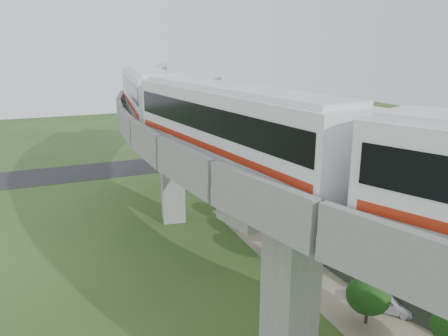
{
  "coord_description": "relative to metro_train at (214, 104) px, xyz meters",
  "views": [
    {
      "loc": [
        -9.34,
        -26.66,
        15.77
      ],
      "look_at": [
        1.9,
        0.43,
        7.5
      ],
      "focal_mm": 35.0,
      "sensor_mm": 36.0,
      "label": 1
    }
  ],
  "objects": [
    {
      "name": "car_dark",
      "position": [
        12.47,
        8.06,
        -11.6
      ],
      "size": [
        4.9,
        2.73,
        1.34
      ],
      "primitive_type": "imported",
      "rotation": [
        0.0,
        0.0,
        1.38
      ],
      "color": "black",
      "rests_on": "dirt_lot"
    },
    {
      "name": "metro_train",
      "position": [
        0.0,
        0.0,
        0.0
      ],
      "size": [
        11.51,
        61.33,
        3.64
      ],
      "color": "silver",
      "rests_on": "ground"
    },
    {
      "name": "car_white",
      "position": [
        8.51,
        -7.19,
        -11.72
      ],
      "size": [
        3.09,
        3.29,
        1.1
      ],
      "primitive_type": "imported",
      "rotation": [
        0.0,
        0.0,
        0.71
      ],
      "color": "silver",
      "rests_on": "dirt_lot"
    },
    {
      "name": "tree_1",
      "position": [
        10.19,
        20.71,
        -9.97
      ],
      "size": [
        3.0,
        3.0,
        3.62
      ],
      "color": "#382314",
      "rests_on": "ground"
    },
    {
      "name": "dirt_lot",
      "position": [
        13.63,
        -0.38,
        -12.29
      ],
      "size": [
        18.0,
        26.0,
        0.04
      ],
      "primitive_type": "cube",
      "color": "gray",
      "rests_on": "ground"
    },
    {
      "name": "tree_4",
      "position": [
        6.89,
        2.41,
        -9.8
      ],
      "size": [
        3.12,
        3.12,
        3.84
      ],
      "color": "#382314",
      "rests_on": "ground"
    },
    {
      "name": "tree_6",
      "position": [
        6.48,
        -7.73,
        -10.44
      ],
      "size": [
        2.54,
        2.54,
        2.95
      ],
      "color": "#382314",
      "rests_on": "ground"
    },
    {
      "name": "tree_3",
      "position": [
        6.27,
        8.1,
        -10.27
      ],
      "size": [
        2.7,
        2.7,
        3.19
      ],
      "color": "#382314",
      "rests_on": "ground"
    },
    {
      "name": "tree_5",
      "position": [
        5.59,
        -0.42,
        -9.95
      ],
      "size": [
        2.49,
        2.49,
        3.42
      ],
      "color": "#382314",
      "rests_on": "ground"
    },
    {
      "name": "asphalt_road",
      "position": [
        -0.37,
        31.62,
        -12.29
      ],
      "size": [
        60.0,
        8.0,
        0.03
      ],
      "primitive_type": "cube",
      "color": "#232326",
      "rests_on": "ground"
    },
    {
      "name": "viaduct",
      "position": [
        3.47,
        1.62,
        -3.26
      ],
      "size": [
        19.58,
        73.98,
        11.4
      ],
      "color": "#99968E",
      "rests_on": "ground"
    },
    {
      "name": "ground",
      "position": [
        -0.37,
        1.62,
        -12.31
      ],
      "size": [
        160.0,
        160.0,
        0.0
      ],
      "primitive_type": "plane",
      "color": "#27491D",
      "rests_on": "ground"
    },
    {
      "name": "fence",
      "position": [
        9.38,
        1.62,
        -11.56
      ],
      "size": [
        3.87,
        38.73,
        1.5
      ],
      "color": "#2D382D",
      "rests_on": "ground"
    },
    {
      "name": "tree_2",
      "position": [
        8.18,
        14.93,
        -9.77
      ],
      "size": [
        2.99,
        2.99,
        3.81
      ],
      "color": "#382314",
      "rests_on": "ground"
    },
    {
      "name": "tree_0",
      "position": [
        10.87,
        24.63,
        -10.59
      ],
      "size": [
        2.47,
        2.47,
        2.77
      ],
      "color": "#382314",
      "rests_on": "ground"
    }
  ]
}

